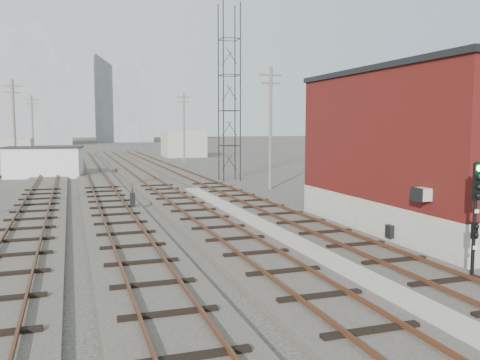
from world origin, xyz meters
name	(u,v)px	position (x,y,z in m)	size (l,w,h in m)	color
ground	(132,162)	(0.00, 60.00, 0.00)	(320.00, 320.00, 0.00)	#282621
track_right	(186,176)	(2.50, 39.00, 0.11)	(3.20, 90.00, 0.39)	#332D28
track_mid_right	(142,177)	(-1.50, 39.00, 0.11)	(3.20, 90.00, 0.39)	#332D28
track_mid_left	(96,179)	(-5.50, 39.00, 0.11)	(3.20, 90.00, 0.39)	#332D28
track_left	(48,180)	(-9.50, 39.00, 0.11)	(3.20, 90.00, 0.39)	#332D28
platform_curb	(262,228)	(0.50, 14.00, 0.13)	(0.90, 28.00, 0.26)	gray
brick_building	(424,150)	(7.50, 12.00, 3.63)	(6.54, 12.20, 7.22)	gray
lattice_tower	(229,93)	(5.50, 35.00, 7.50)	(1.60, 1.60, 15.00)	black
utility_pole_left_b	(14,125)	(-12.50, 45.00, 4.80)	(1.80, 0.24, 9.00)	#595147
utility_pole_left_c	(32,125)	(-12.50, 70.00, 4.80)	(1.80, 0.24, 9.00)	#595147
utility_pole_right_a	(271,125)	(6.50, 28.00, 4.80)	(1.80, 0.24, 9.00)	#595147
utility_pole_right_b	(184,125)	(6.50, 58.00, 4.80)	(1.80, 0.24, 9.00)	#595147
apartment_left	(25,86)	(-18.00, 135.00, 15.00)	(22.00, 14.00, 30.00)	gray
apartment_right	(123,98)	(8.00, 150.00, 13.00)	(16.00, 12.00, 26.00)	gray
shed_right	(184,144)	(9.00, 70.00, 2.00)	(6.00, 6.00, 4.00)	gray
signal_mast	(476,214)	(3.70, 4.82, 2.08)	(0.40, 0.40, 3.64)	gray
switch_stand	(133,201)	(-4.40, 21.42, 0.56)	(0.28, 0.28, 1.18)	black
site_trailer	(44,162)	(-9.91, 42.39, 1.43)	(7.15, 4.04, 2.84)	silver
car_red	(31,168)	(-11.19, 45.30, 0.72)	(1.71, 4.25, 1.45)	maroon
car_silver	(0,169)	(-13.76, 44.18, 0.75)	(1.58, 4.52, 1.49)	#A5A7AC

